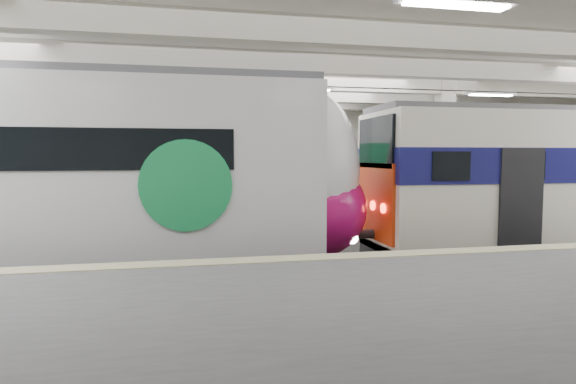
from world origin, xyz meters
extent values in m
cube|color=black|center=(0.00, 0.00, -0.05)|extent=(36.00, 24.00, 0.10)
cube|color=silver|center=(0.00, 0.00, 5.55)|extent=(36.00, 24.00, 0.20)
cube|color=beige|center=(0.00, 10.00, 2.75)|extent=(30.00, 0.10, 5.50)
cube|color=#525254|center=(0.00, -6.50, 0.55)|extent=(30.00, 7.00, 1.10)
cube|color=#C0BA87|center=(0.00, -3.25, 1.11)|extent=(30.00, 0.50, 0.02)
cube|color=beige|center=(-3.00, 3.00, 2.75)|extent=(0.50, 0.50, 5.50)
cube|color=beige|center=(5.00, 3.00, 2.75)|extent=(0.50, 0.50, 5.50)
cube|color=beige|center=(0.00, 0.00, 5.25)|extent=(30.00, 18.00, 0.50)
cube|color=#59544C|center=(0.00, 0.00, 0.08)|extent=(30.00, 1.52, 0.16)
cube|color=#59544C|center=(0.00, 5.50, 0.08)|extent=(30.00, 1.52, 0.16)
cylinder|color=black|center=(0.00, 0.00, 4.70)|extent=(30.00, 0.03, 0.03)
cylinder|color=black|center=(0.00, 5.50, 4.70)|extent=(30.00, 0.03, 0.03)
cube|color=white|center=(0.00, -2.00, 4.92)|extent=(26.00, 8.40, 0.12)
cube|color=silver|center=(-7.29, 0.00, 2.57)|extent=(13.80, 3.08, 4.14)
ellipsoid|color=silver|center=(-0.39, 0.00, 2.57)|extent=(2.44, 3.02, 4.06)
ellipsoid|color=#A60D58|center=(-0.27, 0.00, 1.66)|extent=(2.59, 3.08, 2.48)
cylinder|color=#1A924F|center=(-3.43, -1.57, 2.36)|extent=(1.91, 0.06, 1.91)
cube|color=#4C4C51|center=(-7.29, 0.00, 4.74)|extent=(13.80, 2.52, 0.20)
cube|color=black|center=(-7.29, 0.00, 0.35)|extent=(13.80, 2.16, 0.70)
cube|color=#B0300B|center=(1.36, 0.00, 1.80)|extent=(0.08, 2.36, 1.99)
cube|color=black|center=(1.36, 0.00, 3.32)|extent=(0.08, 2.22, 1.30)
cube|color=silver|center=(-7.73, 5.50, 2.49)|extent=(14.78, 3.58, 3.98)
cube|color=#1A924F|center=(-7.73, 5.50, 3.01)|extent=(14.82, 3.65, 0.84)
cube|color=#4C4C51|center=(-7.73, 5.50, 4.58)|extent=(14.75, 3.06, 0.16)
cube|color=black|center=(-7.73, 5.50, 0.30)|extent=(14.76, 3.27, 0.60)
camera|label=1|loc=(-3.37, -11.70, 2.97)|focal=30.00mm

